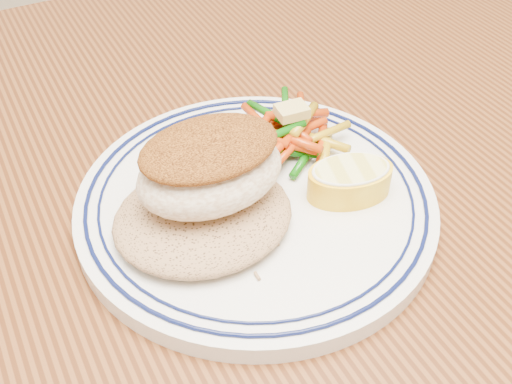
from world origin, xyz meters
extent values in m
cube|color=#48220E|center=(0.00, 0.00, 0.73)|extent=(1.50, 0.90, 0.04)
cylinder|color=#48220E|center=(0.68, 0.38, 0.35)|extent=(0.07, 0.07, 0.71)
cylinder|color=white|center=(0.04, 0.01, 0.76)|extent=(0.27, 0.27, 0.01)
torus|color=#0A113F|center=(0.04, 0.01, 0.77)|extent=(0.26, 0.26, 0.00)
torus|color=#0A113F|center=(0.04, 0.01, 0.77)|extent=(0.24, 0.24, 0.00)
ellipsoid|color=#9B734D|center=(0.00, 0.00, 0.78)|extent=(0.13, 0.11, 0.02)
ellipsoid|color=#FCEAD0|center=(0.01, 0.01, 0.81)|extent=(0.11, 0.08, 0.05)
ellipsoid|color=brown|center=(0.01, 0.01, 0.83)|extent=(0.10, 0.07, 0.02)
cylinder|color=#B93509|center=(0.09, 0.06, 0.77)|extent=(0.05, 0.04, 0.01)
cylinder|color=#B93509|center=(0.10, 0.08, 0.77)|extent=(0.05, 0.02, 0.01)
cylinder|color=#B93509|center=(0.11, 0.03, 0.77)|extent=(0.04, 0.05, 0.01)
cylinder|color=#B93509|center=(0.11, 0.07, 0.77)|extent=(0.06, 0.02, 0.01)
cylinder|color=#0E5A0B|center=(0.10, 0.03, 0.77)|extent=(0.04, 0.03, 0.01)
cylinder|color=#0E5A0B|center=(0.09, 0.04, 0.77)|extent=(0.05, 0.03, 0.01)
cylinder|color=#B93509|center=(0.09, 0.05, 0.77)|extent=(0.05, 0.02, 0.01)
cylinder|color=#0E5A0B|center=(0.07, 0.08, 0.77)|extent=(0.04, 0.04, 0.01)
cylinder|color=#B58D13|center=(0.12, 0.04, 0.77)|extent=(0.03, 0.06, 0.02)
cylinder|color=#B58D13|center=(0.12, 0.03, 0.77)|extent=(0.04, 0.05, 0.01)
cylinder|color=#B58D13|center=(0.11, 0.06, 0.78)|extent=(0.04, 0.04, 0.01)
cylinder|color=#B93509|center=(0.08, 0.06, 0.78)|extent=(0.03, 0.05, 0.01)
cylinder|color=#B93509|center=(0.08, 0.05, 0.78)|extent=(0.05, 0.04, 0.01)
cylinder|color=#0E5A0B|center=(0.07, 0.06, 0.78)|extent=(0.01, 0.05, 0.01)
cylinder|color=#B93509|center=(0.10, 0.06, 0.78)|extent=(0.06, 0.01, 0.01)
cylinder|color=#B58D13|center=(0.12, 0.04, 0.78)|extent=(0.06, 0.01, 0.01)
cylinder|color=#B93509|center=(0.08, 0.03, 0.78)|extent=(0.06, 0.03, 0.01)
cylinder|color=#B58D13|center=(0.06, 0.07, 0.78)|extent=(0.03, 0.06, 0.02)
cylinder|color=#B93509|center=(0.08, 0.04, 0.78)|extent=(0.04, 0.05, 0.01)
cylinder|color=#B93509|center=(0.07, 0.06, 0.78)|extent=(0.02, 0.05, 0.01)
cylinder|color=#B93509|center=(0.10, 0.06, 0.78)|extent=(0.01, 0.05, 0.01)
cylinder|color=#B93509|center=(0.12, 0.07, 0.78)|extent=(0.03, 0.05, 0.01)
cylinder|color=#B93509|center=(0.08, 0.04, 0.78)|extent=(0.05, 0.03, 0.01)
cylinder|color=#B58D13|center=(0.06, 0.05, 0.78)|extent=(0.02, 0.05, 0.01)
cylinder|color=#B93509|center=(0.08, 0.07, 0.78)|extent=(0.01, 0.06, 0.01)
cylinder|color=#B93509|center=(0.11, 0.07, 0.78)|extent=(0.06, 0.02, 0.02)
cylinder|color=#B93509|center=(0.07, 0.06, 0.78)|extent=(0.05, 0.03, 0.01)
cylinder|color=#B93509|center=(0.09, 0.04, 0.78)|extent=(0.03, 0.05, 0.01)
cylinder|color=#B93509|center=(0.10, 0.06, 0.78)|extent=(0.03, 0.04, 0.01)
cylinder|color=#0E5A0B|center=(0.11, 0.08, 0.79)|extent=(0.03, 0.05, 0.01)
cylinder|color=#0E5A0B|center=(0.09, 0.08, 0.79)|extent=(0.02, 0.05, 0.01)
cylinder|color=#B93509|center=(0.07, 0.06, 0.79)|extent=(0.03, 0.05, 0.01)
cylinder|color=#0E5A0B|center=(0.07, 0.05, 0.79)|extent=(0.06, 0.01, 0.01)
cylinder|color=#B58D13|center=(0.11, 0.05, 0.79)|extent=(0.04, 0.04, 0.01)
cube|color=#D6BD68|center=(0.10, 0.06, 0.80)|extent=(0.03, 0.02, 0.01)
torus|color=white|center=(0.11, -0.02, 0.79)|extent=(0.07, 0.07, 0.00)
camera|label=1|loc=(-0.12, -0.30, 1.09)|focal=45.00mm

